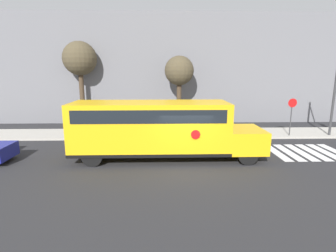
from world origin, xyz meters
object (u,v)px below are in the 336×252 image
stop_sign (291,113)px  tree_far_sidewalk (179,72)px  tree_near_sidewalk (80,60)px  school_bus (158,127)px

stop_sign → tree_far_sidewalk: bearing=151.9°
stop_sign → tree_far_sidewalk: tree_far_sidewalk is taller
tree_near_sidewalk → tree_far_sidewalk: (8.08, -0.73, -0.99)m
stop_sign → school_bus: bearing=-155.2°
school_bus → stop_sign: school_bus is taller
school_bus → tree_near_sidewalk: (-6.41, 8.91, 3.75)m
tree_near_sidewalk → school_bus: bearing=-54.3°
school_bus → tree_far_sidewalk: bearing=78.4°
school_bus → tree_far_sidewalk: 8.79m
stop_sign → tree_near_sidewalk: 16.63m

